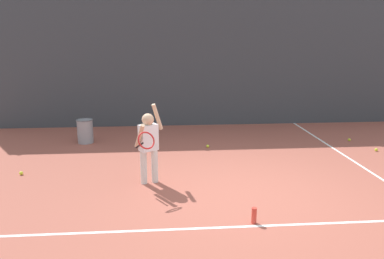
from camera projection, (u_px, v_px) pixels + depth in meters
The scene contains 13 objects.
ground_plane at pixel (244, 195), 5.81m from camera, with size 20.00×20.00×0.00m, color #9E5142.
court_line_baseline at pixel (260, 226), 4.84m from camera, with size 9.00×0.05×0.00m, color white.
court_line_sideline at pixel (365, 168), 6.98m from camera, with size 0.05×9.00×0.00m, color white.
back_fence_windscreen at pixel (208, 59), 10.12m from camera, with size 12.36×0.08×3.71m, color #383D42.
fence_post_1 at pixel (134, 56), 10.01m from camera, with size 0.09×0.09×3.86m, color slate.
fence_post_2 at pixel (279, 56), 10.32m from camera, with size 0.09×0.09×3.86m, color slate.
tennis_player at pixel (148, 142), 6.10m from camera, with size 0.50×0.83×1.35m.
ball_hopper at pixel (85, 131), 8.65m from camera, with size 0.38×0.38×0.56m.
water_bottle at pixel (254, 215), 4.89m from camera, with size 0.07×0.07×0.22m, color #D83F33.
tennis_ball_0 at pixel (349, 140), 8.85m from camera, with size 0.07×0.07×0.07m, color #CCE033.
tennis_ball_1 at pixel (208, 146), 8.32m from camera, with size 0.07×0.07×0.07m, color #CCE033.
tennis_ball_2 at pixel (376, 150), 8.05m from camera, with size 0.07×0.07×0.07m, color #CCE033.
tennis_ball_3 at pixel (21, 173), 6.65m from camera, with size 0.07×0.07×0.07m, color #CCE033.
Camera 1 is at (-1.25, -5.31, 2.39)m, focal length 34.51 mm.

